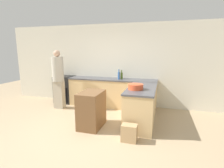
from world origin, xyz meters
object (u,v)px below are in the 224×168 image
at_px(mixing_bowl, 136,87).
at_px(person_by_range, 58,77).
at_px(island_table, 92,110).
at_px(olive_oil_bottle, 122,76).
at_px(range_oven, 65,89).
at_px(vinegar_bottle_clear, 119,75).
at_px(paper_bag, 129,133).
at_px(water_bottle_blue, 119,75).

bearing_deg(mixing_bowl, person_by_range, 164.66).
relative_size(island_table, olive_oil_bottle, 2.98).
bearing_deg(range_oven, mixing_bowl, -26.25).
bearing_deg(island_table, olive_oil_bottle, 78.06).
xyz_separation_m(mixing_bowl, person_by_range, (-2.56, 0.70, 0.00)).
distance_m(range_oven, vinegar_bottle_clear, 2.06).
relative_size(range_oven, olive_oil_bottle, 3.22).
relative_size(mixing_bowl, paper_bag, 1.00).
distance_m(island_table, mixing_bowl, 1.19).
height_order(range_oven, mixing_bowl, mixing_bowl).
bearing_deg(olive_oil_bottle, water_bottle_blue, -155.97).
distance_m(person_by_range, paper_bag, 3.05).
height_order(island_table, vinegar_bottle_clear, vinegar_bottle_clear).
bearing_deg(paper_bag, vinegar_bottle_clear, 109.10).
bearing_deg(olive_oil_bottle, person_by_range, -161.41).
height_order(island_table, person_by_range, person_by_range).
distance_m(mixing_bowl, vinegar_bottle_clear, 1.69).
height_order(olive_oil_bottle, person_by_range, person_by_range).
height_order(range_oven, vinegar_bottle_clear, vinegar_bottle_clear).
relative_size(range_oven, water_bottle_blue, 3.00).
xyz_separation_m(island_table, paper_bag, (1.01, -0.43, -0.26)).
bearing_deg(olive_oil_bottle, paper_bag, -72.36).
height_order(vinegar_bottle_clear, paper_bag, vinegar_bottle_clear).
xyz_separation_m(range_oven, mixing_bowl, (2.74, -1.35, 0.53)).
relative_size(island_table, person_by_range, 0.47).
xyz_separation_m(mixing_bowl, paper_bag, (0.00, -0.74, -0.82)).
xyz_separation_m(person_by_range, paper_bag, (2.56, -1.44, -0.82)).
bearing_deg(vinegar_bottle_clear, paper_bag, -70.90).
height_order(vinegar_bottle_clear, olive_oil_bottle, olive_oil_bottle).
bearing_deg(island_table, person_by_range, 146.94).
distance_m(range_oven, person_by_range, 0.86).
distance_m(vinegar_bottle_clear, water_bottle_blue, 0.20).
xyz_separation_m(vinegar_bottle_clear, person_by_range, (-1.78, -0.80, -0.05)).
bearing_deg(paper_bag, island_table, 156.74).
height_order(range_oven, water_bottle_blue, water_bottle_blue).
bearing_deg(person_by_range, water_bottle_blue, 18.32).
distance_m(vinegar_bottle_clear, olive_oil_bottle, 0.20).
bearing_deg(water_bottle_blue, vinegar_bottle_clear, 98.57).
distance_m(water_bottle_blue, paper_bag, 2.35).
bearing_deg(person_by_range, mixing_bowl, -15.34).
xyz_separation_m(vinegar_bottle_clear, paper_bag, (0.78, -2.25, -0.87)).
relative_size(mixing_bowl, person_by_range, 0.19).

